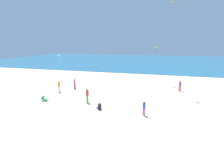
# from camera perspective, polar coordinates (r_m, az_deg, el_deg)

# --- Properties ---
(ground_plane) EXTENTS (120.00, 120.00, 0.00)m
(ground_plane) POSITION_cam_1_polar(r_m,az_deg,el_deg) (22.26, 3.33, -5.21)
(ground_plane) COLOR beige
(ocean_water) EXTENTS (120.00, 60.00, 0.05)m
(ocean_water) POSITION_cam_1_polar(r_m,az_deg,el_deg) (66.38, 11.47, 6.16)
(ocean_water) COLOR #236084
(ocean_water) RESTS_ON ground_plane
(beach_chair_far_right) EXTENTS (0.70, 0.63, 0.58)m
(beach_chair_far_right) POSITION_cam_1_polar(r_m,az_deg,el_deg) (21.00, -22.42, -6.44)
(beach_chair_far_right) COLOR #2D9956
(beach_chair_far_right) RESTS_ON ground_plane
(person_0) EXTENTS (0.37, 0.37, 1.37)m
(person_0) POSITION_cam_1_polar(r_m,az_deg,el_deg) (15.77, 11.05, -9.79)
(person_0) COLOR #D8599E
(person_0) RESTS_ON ground_plane
(person_1) EXTENTS (0.35, 0.35, 1.52)m
(person_1) POSITION_cam_1_polar(r_m,az_deg,el_deg) (24.90, -12.83, -1.53)
(person_1) COLOR purple
(person_1) RESTS_ON ground_plane
(person_2) EXTENTS (0.47, 0.47, 1.68)m
(person_2) POSITION_cam_1_polar(r_m,az_deg,el_deg) (18.86, -8.57, -5.46)
(person_2) COLOR green
(person_2) RESTS_ON ground_plane
(person_3) EXTENTS (0.41, 0.41, 1.57)m
(person_3) POSITION_cam_1_polar(r_m,az_deg,el_deg) (23.64, -17.86, -2.47)
(person_3) COLOR white
(person_3) RESTS_ON ground_plane
(person_4) EXTENTS (0.43, 0.43, 1.54)m
(person_4) POSITION_cam_1_polar(r_m,az_deg,el_deg) (24.87, 22.53, -2.16)
(person_4) COLOR red
(person_4) RESTS_ON ground_plane
(person_5) EXTENTS (0.70, 0.67, 0.80)m
(person_5) POSITION_cam_1_polar(r_m,az_deg,el_deg) (17.03, -4.39, -9.72)
(person_5) COLOR black
(person_5) RESTS_ON ground_plane
(kite_orange) EXTENTS (0.84, 0.77, 1.78)m
(kite_orange) POSITION_cam_1_polar(r_m,az_deg,el_deg) (41.28, 20.25, 23.70)
(kite_orange) COLOR orange
(kite_lime) EXTENTS (0.74, 0.69, 1.56)m
(kite_lime) POSITION_cam_1_polar(r_m,az_deg,el_deg) (40.18, 14.97, 10.48)
(kite_lime) COLOR #99DB33
(kite_teal) EXTENTS (0.79, 0.62, 1.22)m
(kite_teal) POSITION_cam_1_polar(r_m,az_deg,el_deg) (31.88, -18.03, 7.68)
(kite_teal) COLOR #1EADAD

